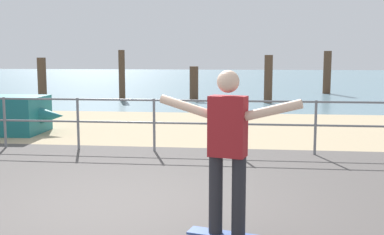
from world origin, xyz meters
The scene contains 9 objects.
beach_strip centered at (0.00, 7.00, 0.00)m, with size 24.00×6.00×0.04m, color tan.
sea_surface centered at (0.00, 35.00, 0.00)m, with size 72.00×50.00×0.04m, color slate.
railing_fence centered at (-1.02, 3.60, 0.70)m, with size 10.82×0.05×1.05m.
skateboarder centered at (1.36, -0.82, 1.02)m, with size 1.42×0.45×1.65m.
groyne_post_0 centered at (-6.89, 13.41, 0.90)m, with size 0.36×0.36×1.81m, color #513826.
groyne_post_1 centered at (-3.80, 14.52, 1.06)m, with size 0.27×0.27×2.13m, color #513826.
groyne_post_2 centered at (-0.72, 14.74, 0.72)m, with size 0.37×0.37×1.43m, color #513826.
groyne_post_3 centered at (2.37, 13.69, 0.96)m, with size 0.33×0.33×1.91m, color #513826.
groyne_post_4 centered at (5.45, 18.78, 1.06)m, with size 0.38×0.38×2.12m, color #513826.
Camera 1 is at (1.55, -5.44, 1.87)m, focal length 44.59 mm.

